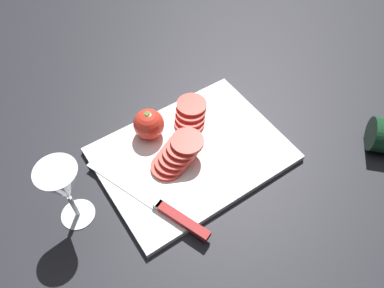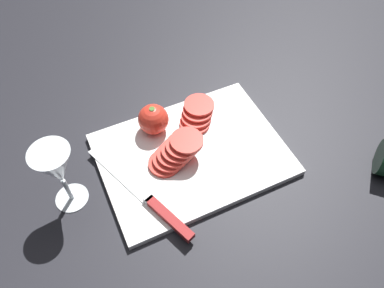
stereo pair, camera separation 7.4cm
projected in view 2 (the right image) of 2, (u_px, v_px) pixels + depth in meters
The scene contains 7 objects.
ground_plane at pixel (152, 155), 0.83m from camera, with size 3.00×3.00×0.00m, color black.
cutting_board at pixel (192, 154), 0.82m from camera, with size 0.40×0.29×0.02m.
wine_glass at pixel (57, 169), 0.68m from camera, with size 0.08×0.08×0.16m.
whole_tomato at pixel (153, 119), 0.83m from camera, with size 0.07×0.07×0.07m.
knife at pixel (156, 206), 0.73m from camera, with size 0.13×0.29×0.01m.
tomato_slice_stack_near at pixel (176, 152), 0.79m from camera, with size 0.12×0.07×0.05m.
tomato_slice_stack_far at pixel (197, 114), 0.86m from camera, with size 0.09×0.09×0.04m.
Camera 2 is at (-0.12, -0.47, 0.68)m, focal length 35.00 mm.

